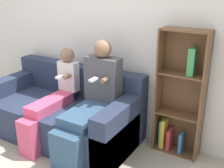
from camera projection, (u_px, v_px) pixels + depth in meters
ground_plane at (47, 162)px, 2.97m from camera, size 14.00×14.00×0.00m
back_wall at (99, 28)px, 3.38m from camera, size 10.00×0.06×2.55m
couch at (63, 114)px, 3.43m from camera, size 1.84×0.93×0.81m
adult_seated at (91, 100)px, 2.99m from camera, size 0.40×0.85×1.22m
child_seated at (52, 99)px, 3.23m from camera, size 0.25×0.87×1.06m
bookshelf at (180, 99)px, 2.99m from camera, size 0.49×0.23×1.37m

